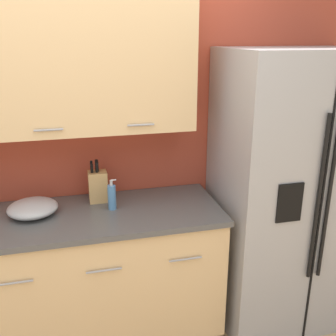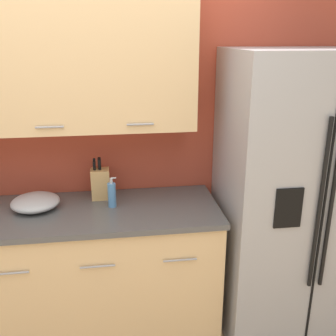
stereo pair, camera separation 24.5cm
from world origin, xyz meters
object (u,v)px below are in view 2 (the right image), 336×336
Objects in this scene: knife_block at (100,183)px; soap_dispenser at (112,195)px; refrigerator at (295,197)px; mixing_bowl at (35,202)px.

knife_block is 0.17m from soap_dispenser.
refrigerator is 9.61× the size of soap_dispenser.
soap_dispenser is (0.07, -0.15, -0.03)m from knife_block.
soap_dispenser reaches higher than mixing_bowl.
refrigerator is 1.20m from soap_dispenser.
knife_block is at bearing 15.75° from mixing_bowl.
mixing_bowl is at bearing -164.25° from knife_block.
knife_block is at bearing 170.60° from refrigerator.
refrigerator reaches higher than knife_block.
refrigerator is 6.71× the size of knife_block.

